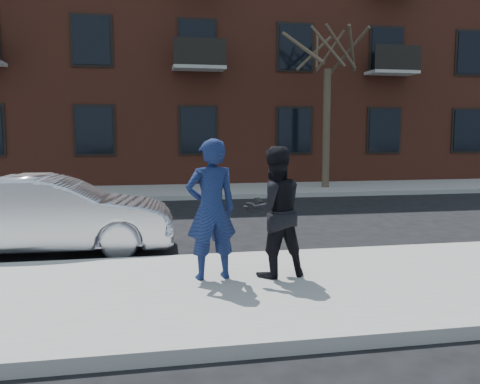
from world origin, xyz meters
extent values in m
plane|color=black|center=(0.00, 0.00, 0.00)|extent=(100.00, 100.00, 0.00)
cube|color=gray|center=(0.00, -0.25, 0.07)|extent=(50.00, 3.50, 0.15)
cube|color=#999691|center=(0.00, 1.55, 0.07)|extent=(50.00, 0.10, 0.15)
cube|color=gray|center=(0.00, 11.25, 0.07)|extent=(50.00, 3.50, 0.15)
cube|color=#999691|center=(0.00, 9.45, 0.07)|extent=(50.00, 0.10, 0.15)
cube|color=brown|center=(2.00, 18.00, 6.00)|extent=(24.00, 10.00, 12.00)
cube|color=black|center=(3.90, 12.94, 2.20)|extent=(1.30, 0.06, 1.70)
cube|color=black|center=(11.50, 12.94, 2.20)|extent=(1.30, 0.06, 1.70)
cube|color=black|center=(3.90, 12.94, 5.40)|extent=(1.30, 0.06, 1.70)
cube|color=black|center=(11.50, 12.94, 5.40)|extent=(1.30, 0.06, 1.70)
cylinder|color=#33291E|center=(4.50, 11.00, 2.25)|extent=(0.26, 0.26, 4.20)
imported|color=silver|center=(-3.54, 2.71, 0.68)|extent=(4.20, 1.60, 1.37)
imported|color=navy|center=(-1.10, 0.20, 1.08)|extent=(0.74, 0.54, 1.87)
cube|color=black|center=(-1.17, 0.41, 1.39)|extent=(0.09, 0.14, 0.08)
imported|color=black|center=(-0.24, 0.17, 1.03)|extent=(0.94, 0.78, 1.76)
cube|color=black|center=(-0.42, 0.33, 1.17)|extent=(0.11, 0.15, 0.06)
camera|label=1|loc=(-1.96, -6.39, 2.08)|focal=38.00mm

